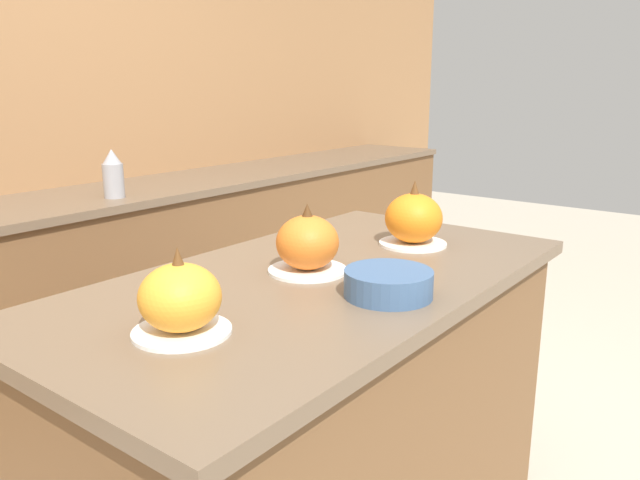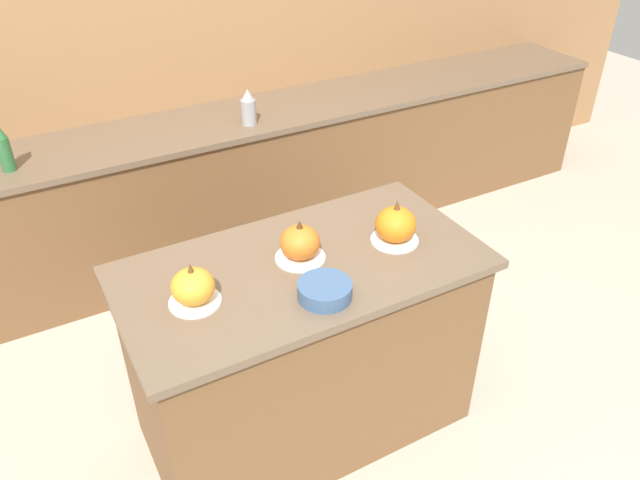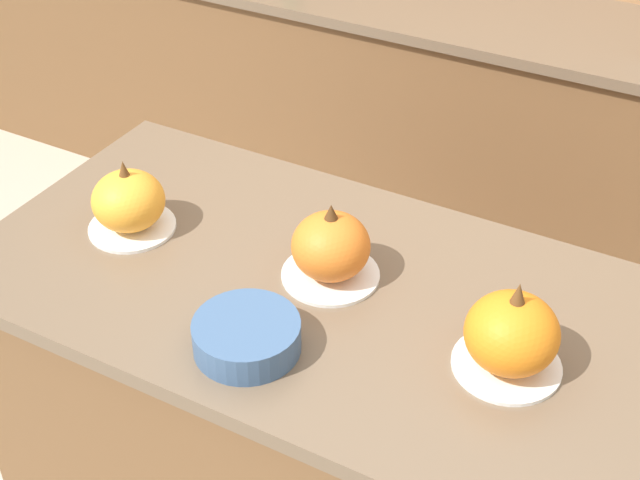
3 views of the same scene
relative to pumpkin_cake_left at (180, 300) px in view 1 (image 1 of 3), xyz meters
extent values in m
cube|color=brown|center=(0.44, 0.02, -0.54)|extent=(1.37, 0.69, 0.87)
cube|color=brown|center=(0.44, 0.02, -0.08)|extent=(1.43, 0.75, 0.03)
cube|color=brown|center=(0.44, 1.55, -0.55)|extent=(6.00, 0.56, 0.85)
cube|color=brown|center=(0.44, 1.55, -0.10)|extent=(6.00, 0.60, 0.03)
cylinder|color=white|center=(0.00, 0.00, -0.06)|extent=(0.19, 0.19, 0.01)
ellipsoid|color=orange|center=(0.00, 0.00, 0.01)|extent=(0.15, 0.15, 0.13)
cone|color=brown|center=(0.00, 0.00, 0.08)|extent=(0.02, 0.02, 0.04)
cylinder|color=white|center=(0.45, 0.06, -0.06)|extent=(0.20, 0.20, 0.01)
ellipsoid|color=orange|center=(0.45, 0.06, 0.01)|extent=(0.16, 0.16, 0.13)
cone|color=#4C2D14|center=(0.45, 0.06, 0.09)|extent=(0.03, 0.03, 0.03)
cylinder|color=white|center=(0.85, -0.02, -0.06)|extent=(0.20, 0.20, 0.01)
ellipsoid|color=orange|center=(0.85, -0.02, 0.01)|extent=(0.17, 0.17, 0.14)
cone|color=brown|center=(0.85, -0.02, 0.10)|extent=(0.03, 0.03, 0.04)
cylinder|color=#99999E|center=(0.83, 1.42, -0.01)|extent=(0.09, 0.09, 0.14)
cone|color=#99999E|center=(0.83, 1.42, 0.09)|extent=(0.08, 0.08, 0.06)
cylinder|color=#3D5B84|center=(0.42, -0.20, -0.04)|extent=(0.20, 0.20, 0.06)
camera|label=1|loc=(-0.71, -0.88, 0.39)|focal=35.00mm
camera|label=2|loc=(-0.45, -1.72, 1.34)|focal=35.00mm
camera|label=3|loc=(1.10, -1.17, 1.05)|focal=50.00mm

